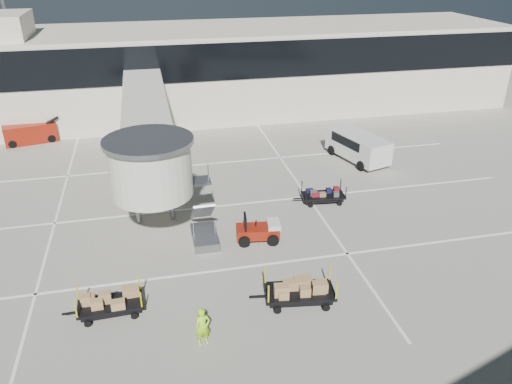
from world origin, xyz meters
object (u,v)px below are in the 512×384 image
box_cart_far (110,303)px  ground_worker (203,327)px  belt_loader (31,133)px  suitcase_cart (323,196)px  baggage_tug (259,231)px  minivan (357,144)px  box_cart_near (302,291)px

box_cart_far → ground_worker: (3.88, -2.87, 0.35)m
ground_worker → belt_loader: size_ratio=0.38×
suitcase_cart → box_cart_far: bearing=-142.3°
baggage_tug → ground_worker: 8.59m
baggage_tug → belt_loader: bearing=135.6°
ground_worker → minivan: size_ratio=0.31×
baggage_tug → suitcase_cart: (5.12, 3.60, -0.13)m
baggage_tug → box_cart_far: bearing=-142.2°
minivan → belt_loader: size_ratio=1.24×
baggage_tug → suitcase_cart: bearing=42.7°
baggage_tug → box_cart_far: size_ratio=0.73×
suitcase_cart → belt_loader: bearing=147.6°
suitcase_cart → belt_loader: size_ratio=0.72×
baggage_tug → box_cart_near: bearing=-75.4°
baggage_tug → suitcase_cart: 6.26m
baggage_tug → minivan: size_ratio=0.44×
ground_worker → belt_loader: (-11.17, 27.07, -0.08)m
belt_loader → minivan: bearing=-34.0°
box_cart_near → belt_loader: 29.98m
box_cart_far → minivan: (18.06, 14.60, 0.69)m
suitcase_cart → box_cart_near: (-4.41, -9.40, 0.16)m
ground_worker → minivan: bearing=40.6°
box_cart_near → minivan: bearing=67.4°
suitcase_cart → belt_loader: belt_loader is taller
box_cart_near → belt_loader: bearing=130.4°
box_cart_near → minivan: size_ratio=0.70×
belt_loader → baggage_tug: bearing=-65.2°
baggage_tug → belt_loader: belt_loader is taller
box_cart_near → belt_loader: (-16.01, 25.35, 0.20)m
suitcase_cart → belt_loader: 25.91m
box_cart_near → ground_worker: (-4.84, -1.72, 0.29)m
box_cart_far → minivan: bearing=36.6°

